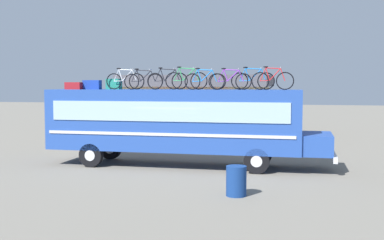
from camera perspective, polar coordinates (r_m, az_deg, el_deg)
name	(u,v)px	position (r m, az deg, el deg)	size (l,w,h in m)	color
ground_plane	(174,166)	(20.27, -2.19, -5.44)	(120.00, 120.00, 0.00)	slate
bus	(178,121)	(19.99, -1.69, -0.11)	(11.79, 2.46, 3.20)	#23479E
luggage_bag_1	(74,86)	(21.18, -13.89, 3.97)	(0.70, 0.34, 0.31)	maroon
luggage_bag_2	(92,85)	(21.15, -11.80, 4.13)	(0.76, 0.34, 0.39)	#193899
luggage_bag_3	(114,84)	(21.15, -9.28, 4.25)	(0.61, 0.41, 0.46)	#1E7F66
rooftop_bicycle_1	(125,80)	(20.62, -7.97, 4.69)	(1.71, 0.44, 0.92)	black
rooftop_bicycle_2	(143,81)	(20.09, -5.83, 4.68)	(1.69, 0.44, 0.88)	black
rooftop_bicycle_3	(167,80)	(20.45, -2.97, 4.75)	(1.79, 0.44, 0.94)	black
rooftop_bicycle_4	(186,80)	(19.98, -0.71, 4.79)	(1.80, 0.44, 0.96)	black
rooftop_bicycle_5	(204,81)	(19.28, 1.47, 4.71)	(1.65, 0.44, 0.88)	black
rooftop_bicycle_6	(231,81)	(19.63, 4.61, 4.70)	(1.71, 0.44, 0.89)	black
rooftop_bicycle_7	(253,80)	(19.62, 7.23, 4.73)	(1.77, 0.44, 0.93)	black
rooftop_bicycle_8	(272,80)	(19.30, 9.55, 4.71)	(1.68, 0.44, 0.94)	black
roadside_building	(201,103)	(33.89, 1.06, 2.00)	(9.75, 8.64, 3.99)	beige
trash_bin	(236,181)	(14.88, 5.29, -7.23)	(0.63, 0.63, 0.93)	navy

